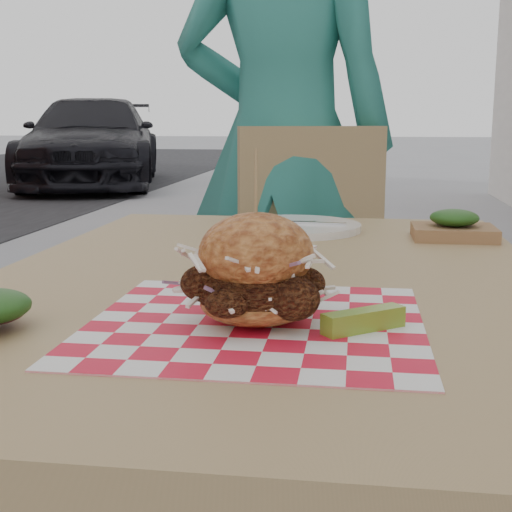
% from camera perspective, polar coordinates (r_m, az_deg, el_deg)
% --- Properties ---
extents(diner, '(0.70, 0.50, 1.80)m').
position_cam_1_polar(diner, '(2.12, 2.18, 8.99)').
color(diner, '#2B7D73').
rests_on(diner, ground).
extents(car_dark, '(2.83, 4.73, 1.28)m').
position_cam_1_polar(car_dark, '(10.91, -12.90, 8.91)').
color(car_dark, black).
rests_on(car_dark, ground).
extents(patio_table, '(0.80, 1.20, 0.75)m').
position_cam_1_polar(patio_table, '(1.06, 1.01, -5.48)').
color(patio_table, tan).
rests_on(patio_table, ground).
extents(patio_chair, '(0.54, 0.54, 0.95)m').
position_cam_1_polar(patio_chair, '(1.96, 3.30, -1.39)').
color(patio_chair, tan).
rests_on(patio_chair, ground).
extents(paper_liner, '(0.36, 0.36, 0.00)m').
position_cam_1_polar(paper_liner, '(0.78, -0.00, -5.35)').
color(paper_liner, red).
rests_on(paper_liner, patio_table).
extents(sandwich, '(0.16, 0.16, 0.19)m').
position_cam_1_polar(sandwich, '(0.77, 0.00, -1.54)').
color(sandwich, '#C47637').
rests_on(sandwich, paper_liner).
extents(pickle_spear, '(0.09, 0.08, 0.02)m').
position_cam_1_polar(pickle_spear, '(0.75, 8.60, -5.09)').
color(pickle_spear, olive).
rests_on(pickle_spear, paper_liner).
extents(place_setting, '(0.27, 0.27, 0.02)m').
position_cam_1_polar(place_setting, '(1.43, 3.00, 2.35)').
color(place_setting, white).
rests_on(place_setting, patio_table).
extents(kraft_tray, '(0.15, 0.12, 0.06)m').
position_cam_1_polar(kraft_tray, '(1.37, 15.55, 2.25)').
color(kraft_tray, olive).
rests_on(kraft_tray, patio_table).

